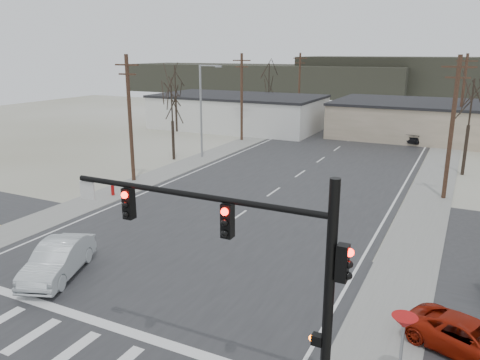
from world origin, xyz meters
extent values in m
plane|color=silver|center=(0.00, 0.00, 0.00)|extent=(140.00, 140.00, 0.00)
cube|color=#28282B|center=(0.00, 15.00, 0.02)|extent=(18.00, 110.00, 0.05)
cube|color=#28282B|center=(0.00, 0.00, 0.02)|extent=(90.00, 10.00, 0.04)
cube|color=gray|center=(-10.60, 20.00, 0.03)|extent=(3.00, 90.00, 0.06)
cube|color=gray|center=(10.60, 20.00, 0.03)|extent=(3.00, 90.00, 0.06)
cylinder|color=black|center=(9.80, -6.20, 3.60)|extent=(0.28, 0.28, 7.20)
cylinder|color=black|center=(5.60, -6.20, 6.20)|extent=(8.40, 0.18, 0.18)
cube|color=black|center=(6.80, -6.20, 5.60)|extent=(0.32, 0.30, 1.00)
cube|color=black|center=(3.30, -6.20, 5.60)|extent=(0.32, 0.30, 1.00)
sphere|color=#FF0C05|center=(6.80, -6.37, 5.92)|extent=(0.22, 0.22, 0.22)
sphere|color=#FF0C05|center=(3.30, -6.37, 5.92)|extent=(0.22, 0.22, 0.22)
cube|color=black|center=(10.10, -6.20, 5.00)|extent=(0.30, 0.30, 1.00)
cube|color=silver|center=(1.60, -6.20, 5.80)|extent=(0.60, 0.04, 0.60)
cube|color=black|center=(9.55, -6.20, 2.60)|extent=(0.30, 0.25, 0.30)
sphere|color=#FF5905|center=(9.40, -6.20, 2.60)|extent=(0.18, 0.18, 0.18)
cylinder|color=#A50C0C|center=(-10.20, 8.00, 0.35)|extent=(0.24, 0.24, 0.70)
sphere|color=#A50C0C|center=(-10.20, 8.00, 0.75)|extent=(0.24, 0.24, 0.24)
cylinder|color=gray|center=(11.50, -3.50, 1.05)|extent=(0.10, 0.10, 2.10)
cone|color=#A50C0C|center=(11.50, -3.50, 2.15)|extent=(0.80, 0.80, 0.40)
cube|color=silver|center=(-16.00, 40.00, 2.10)|extent=(22.00, 12.00, 4.20)
cube|color=black|center=(-16.00, 40.00, 4.35)|extent=(22.30, 12.30, 0.30)
cube|color=#C5AE96|center=(10.00, 44.00, 2.00)|extent=(26.00, 14.00, 4.00)
cube|color=black|center=(10.00, 44.00, 4.15)|extent=(26.30, 14.30, 0.30)
cylinder|color=#4C3023|center=(-11.50, 12.00, 5.00)|extent=(0.30, 0.30, 10.00)
cube|color=#4C3023|center=(-11.50, 12.00, 9.20)|extent=(2.20, 0.12, 0.12)
cube|color=#4C3023|center=(-11.50, 12.00, 8.50)|extent=(1.60, 0.12, 0.12)
cylinder|color=#4C3023|center=(-11.50, 32.00, 5.00)|extent=(0.30, 0.30, 10.00)
cube|color=#4C3023|center=(-11.50, 32.00, 9.20)|extent=(2.20, 0.12, 0.12)
cube|color=#4C3023|center=(-11.50, 32.00, 8.50)|extent=(1.60, 0.12, 0.12)
cylinder|color=#4C3023|center=(-11.50, 52.00, 5.00)|extent=(0.30, 0.30, 10.00)
cube|color=#4C3023|center=(-11.50, 52.00, 9.20)|extent=(2.20, 0.12, 0.12)
cube|color=#4C3023|center=(-11.50, 52.00, 8.50)|extent=(1.60, 0.12, 0.12)
cylinder|color=#4C3023|center=(11.50, 18.00, 5.00)|extent=(0.30, 0.30, 10.00)
cube|color=#4C3023|center=(11.50, 18.00, 9.20)|extent=(2.20, 0.12, 0.12)
cube|color=#4C3023|center=(11.50, 18.00, 8.50)|extent=(1.60, 0.12, 0.12)
cylinder|color=#4C3023|center=(11.50, 40.00, 5.00)|extent=(0.30, 0.30, 10.00)
cube|color=#4C3023|center=(11.50, 40.00, 9.20)|extent=(2.20, 0.12, 0.12)
cube|color=#4C3023|center=(11.50, 40.00, 8.50)|extent=(1.60, 0.12, 0.12)
cylinder|color=gray|center=(-11.00, 22.00, 4.50)|extent=(0.20, 0.20, 9.00)
cylinder|color=gray|center=(-10.00, 22.00, 8.90)|extent=(2.00, 0.12, 0.12)
cube|color=gray|center=(-9.00, 22.00, 8.85)|extent=(0.60, 0.25, 0.18)
cylinder|color=#31261E|center=(-13.00, 20.00, 1.88)|extent=(0.28, 0.28, 3.75)
cylinder|color=#31261E|center=(-13.00, 20.00, 5.25)|extent=(0.14, 0.14, 3.75)
cylinder|color=#31261E|center=(12.50, 26.00, 2.12)|extent=(0.28, 0.28, 4.25)
cylinder|color=#31261E|center=(12.50, 26.00, 5.95)|extent=(0.14, 0.14, 4.25)
cylinder|color=#31261E|center=(-14.00, 46.00, 2.25)|extent=(0.28, 0.28, 4.50)
cylinder|color=#31261E|center=(-14.00, 46.00, 6.30)|extent=(0.14, 0.14, 4.50)
cylinder|color=#31261E|center=(-22.00, 34.00, 2.25)|extent=(0.28, 0.28, 4.50)
cylinder|color=#31261E|center=(-22.00, 34.00, 6.30)|extent=(0.14, 0.14, 4.50)
cube|color=#333026|center=(-35.00, 92.00, 3.50)|extent=(70.00, 18.00, 7.00)
imported|color=silver|center=(-3.84, -3.00, 0.86)|extent=(3.38, 5.20, 1.62)
imported|color=black|center=(7.50, 39.03, 0.70)|extent=(2.85, 4.82, 1.31)
imported|color=black|center=(-0.79, 50.59, 0.76)|extent=(2.16, 4.35, 1.43)
imported|color=maroon|center=(13.47, -1.00, 0.64)|extent=(4.77, 3.47, 1.21)
camera|label=1|loc=(12.60, -17.12, 10.20)|focal=35.00mm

